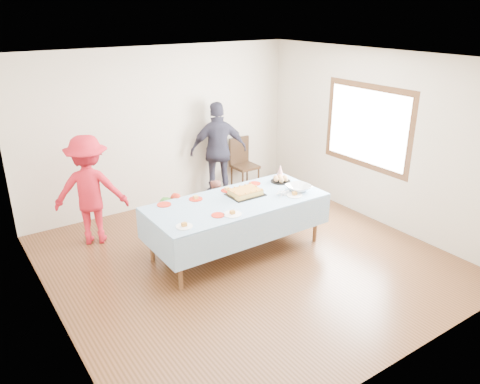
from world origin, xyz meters
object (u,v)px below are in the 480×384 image
Objects in this scene: party_table at (237,204)px; adult_left at (90,190)px; birthday_cake at (245,192)px; dining_chair at (243,161)px.

adult_left reaches higher than party_table.
adult_left reaches higher than birthday_cake.
adult_left reaches higher than dining_chair.
adult_left is at bearing -170.87° from dining_chair.
dining_chair reaches higher than birthday_cake.
birthday_cake is 0.49× the size of dining_chair.
birthday_cake is 2.31m from dining_chair.
party_table is 2.53× the size of dining_chair.
birthday_cake is 0.30× the size of adult_left.
party_table is at bearing 162.26° from adult_left.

